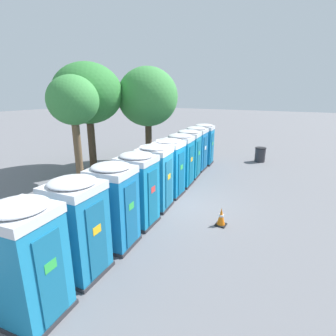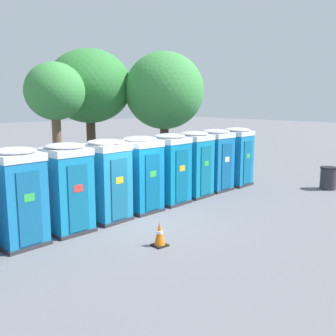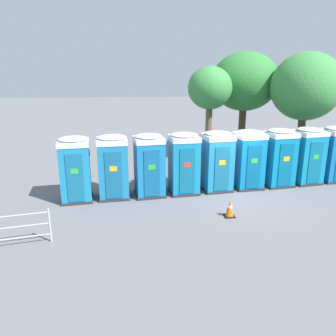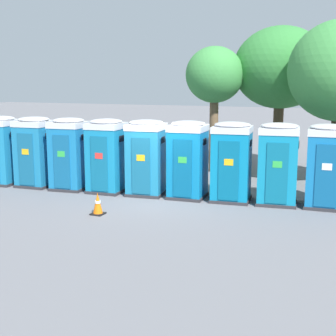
# 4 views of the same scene
# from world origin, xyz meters

# --- Properties ---
(ground_plane) EXTENTS (120.00, 120.00, 0.00)m
(ground_plane) POSITION_xyz_m (0.00, 0.00, 0.00)
(ground_plane) COLOR slate
(portapotty_0) EXTENTS (1.30, 1.32, 2.54)m
(portapotty_0) POSITION_xyz_m (-6.51, -0.10, 1.28)
(portapotty_0) COLOR #2D2D33
(portapotty_0) RESTS_ON ground
(portapotty_1) EXTENTS (1.29, 1.29, 2.54)m
(portapotty_1) POSITION_xyz_m (-5.08, 0.08, 1.28)
(portapotty_1) COLOR #2D2D33
(portapotty_1) RESTS_ON ground
(portapotty_2) EXTENTS (1.30, 1.33, 2.54)m
(portapotty_2) POSITION_xyz_m (-3.64, 0.16, 1.28)
(portapotty_2) COLOR #2D2D33
(portapotty_2) RESTS_ON ground
(portapotty_3) EXTENTS (1.27, 1.29, 2.54)m
(portapotty_3) POSITION_xyz_m (-2.20, 0.30, 1.28)
(portapotty_3) COLOR #2D2D33
(portapotty_3) RESTS_ON ground
(portapotty_4) EXTENTS (1.35, 1.35, 2.54)m
(portapotty_4) POSITION_xyz_m (-0.77, 0.48, 1.28)
(portapotty_4) COLOR #2D2D33
(portapotty_4) RESTS_ON ground
(portapotty_5) EXTENTS (1.25, 1.28, 2.54)m
(portapotty_5) POSITION_xyz_m (0.66, 0.63, 1.28)
(portapotty_5) COLOR #2D2D33
(portapotty_5) RESTS_ON ground
(portapotty_6) EXTENTS (1.35, 1.34, 2.54)m
(portapotty_6) POSITION_xyz_m (2.09, 0.79, 1.28)
(portapotty_6) COLOR #2D2D33
(portapotty_6) RESTS_ON ground
(portapotty_7) EXTENTS (1.38, 1.36, 2.54)m
(portapotty_7) POSITION_xyz_m (3.52, 0.98, 1.28)
(portapotty_7) COLOR #2D2D33
(portapotty_7) RESTS_ON ground
(portapotty_8) EXTENTS (1.29, 1.29, 2.54)m
(portapotty_8) POSITION_xyz_m (4.95, 1.15, 1.28)
(portapotty_8) COLOR #2D2D33
(portapotty_8) RESTS_ON ground
(street_tree_1) EXTENTS (2.41, 2.41, 5.23)m
(street_tree_1) POSITION_xyz_m (-0.00, 5.41, 4.00)
(street_tree_1) COLOR brown
(street_tree_1) RESTS_ON ground
(street_tree_2) EXTENTS (3.94, 3.94, 6.08)m
(street_tree_2) POSITION_xyz_m (2.43, 6.84, 4.34)
(street_tree_2) COLOR #4C3826
(street_tree_2) RESTS_ON ground
(traffic_cone) EXTENTS (0.36, 0.36, 0.64)m
(traffic_cone) POSITION_xyz_m (-0.99, -2.30, 0.31)
(traffic_cone) COLOR black
(traffic_cone) RESTS_ON ground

